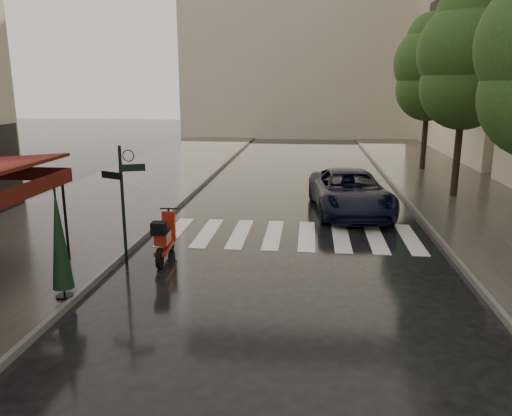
# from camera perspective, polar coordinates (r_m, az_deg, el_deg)

# --- Properties ---
(ground) EXTENTS (120.00, 120.00, 0.00)m
(ground) POSITION_cam_1_polar(r_m,az_deg,el_deg) (10.65, -14.08, -11.90)
(ground) COLOR black
(ground) RESTS_ON ground
(sidewalk_near) EXTENTS (6.00, 60.00, 0.12)m
(sidewalk_near) POSITION_cam_1_polar(r_m,az_deg,el_deg) (22.90, -14.49, 2.04)
(sidewalk_near) COLOR #38332D
(sidewalk_near) RESTS_ON ground
(sidewalk_far) EXTENTS (5.50, 60.00, 0.12)m
(sidewalk_far) POSITION_cam_1_polar(r_m,az_deg,el_deg) (22.48, 23.44, 1.12)
(sidewalk_far) COLOR #38332D
(sidewalk_far) RESTS_ON ground
(curb_near) EXTENTS (0.12, 60.00, 0.16)m
(curb_near) POSITION_cam_1_polar(r_m,az_deg,el_deg) (22.01, -7.03, 1.95)
(curb_near) COLOR #595651
(curb_near) RESTS_ON ground
(curb_far) EXTENTS (0.12, 60.00, 0.16)m
(curb_far) POSITION_cam_1_polar(r_m,az_deg,el_deg) (21.80, 16.40, 1.38)
(curb_far) COLOR #595651
(curb_far) RESTS_ON ground
(crosswalk) EXTENTS (7.85, 3.20, 0.01)m
(crosswalk) POSITION_cam_1_polar(r_m,az_deg,el_deg) (15.65, 3.90, -3.11)
(crosswalk) COLOR silver
(crosswalk) RESTS_ON ground
(signpost) EXTENTS (1.17, 0.29, 3.10)m
(signpost) POSITION_cam_1_polar(r_m,az_deg,el_deg) (13.15, -15.00, 1.40)
(signpost) COLOR black
(signpost) RESTS_ON ground
(backdrop_building) EXTENTS (22.00, 6.00, 20.00)m
(backdrop_building) POSITION_cam_1_polar(r_m,az_deg,el_deg) (47.29, 5.84, 20.33)
(backdrop_building) COLOR #BEB091
(backdrop_building) RESTS_ON ground
(tree_mid) EXTENTS (3.80, 3.80, 8.34)m
(tree_mid) POSITION_cam_1_polar(r_m,az_deg,el_deg) (21.84, 22.92, 15.49)
(tree_mid) COLOR black
(tree_mid) RESTS_ON sidewalk_far
(tree_far) EXTENTS (3.80, 3.80, 8.16)m
(tree_far) POSITION_cam_1_polar(r_m,az_deg,el_deg) (28.66, 19.27, 14.86)
(tree_far) COLOR black
(tree_far) RESTS_ON sidewalk_far
(scooter) EXTENTS (0.53, 1.92, 1.26)m
(scooter) POSITION_cam_1_polar(r_m,az_deg,el_deg) (13.51, -10.42, -3.49)
(scooter) COLOR black
(scooter) RESTS_ON ground
(parked_car) EXTENTS (3.12, 5.80, 1.55)m
(parked_car) POSITION_cam_1_polar(r_m,az_deg,el_deg) (18.61, 10.69, 1.85)
(parked_car) COLOR black
(parked_car) RESTS_ON ground
(parasol_back) EXTENTS (0.45, 0.45, 2.39)m
(parasol_back) POSITION_cam_1_polar(r_m,az_deg,el_deg) (11.24, -21.57, -3.42)
(parasol_back) COLOR black
(parasol_back) RESTS_ON sidewalk_near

